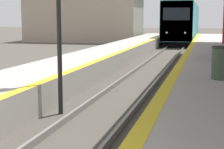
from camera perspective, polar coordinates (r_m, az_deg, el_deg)
The scene contains 4 objects.
train at distance 41.80m, azimuth 10.79°, elevation 7.90°, with size 2.80×19.27×4.28m.
trash_bin at distance 10.68m, azimuth 16.20°, elevation 1.72°, with size 0.51×0.51×0.91m.
bench at distance 16.32m, azimuth 16.75°, elevation 4.06°, with size 0.44×1.85×0.92m.
station_building at distance 41.72m, azimuth -4.21°, elevation 8.62°, with size 12.74×6.31×5.19m.
Camera 1 is at (2.56, -2.61, 2.52)m, focal length 60.00 mm.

